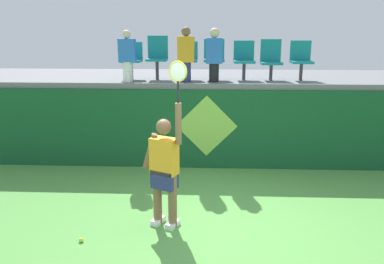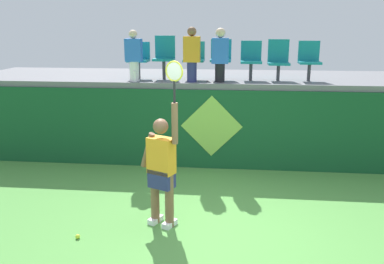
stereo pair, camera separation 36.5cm
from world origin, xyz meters
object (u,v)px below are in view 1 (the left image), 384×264
object	(u,v)px
tennis_ball	(81,240)
stadium_chair_2	(187,58)
stadium_chair_5	(271,58)
stadium_chair_6	(301,58)
spectator_1	(127,55)
stadium_chair_3	(214,57)
stadium_chair_0	(132,58)
stadium_chair_1	(157,55)
stadium_chair_4	(244,58)
water_bottle	(129,77)
tennis_player	(165,167)
spectator_0	(186,54)
spectator_2	(214,54)

from	to	relation	value
tennis_ball	stadium_chair_2	world-z (taller)	stadium_chair_2
stadium_chair_5	stadium_chair_6	bearing A→B (deg)	-0.56
stadium_chair_5	spectator_1	distance (m)	3.04
tennis_ball	stadium_chair_3	world-z (taller)	stadium_chair_3
tennis_ball	stadium_chair_0	xyz separation A→B (m)	(0.04, 3.87, 2.20)
stadium_chair_1	spectator_1	world-z (taller)	spectator_1
stadium_chair_1	stadium_chair_4	xyz separation A→B (m)	(1.87, -0.01, -0.06)
stadium_chair_0	stadium_chair_2	distance (m)	1.21
water_bottle	spectator_1	distance (m)	0.44
tennis_ball	stadium_chair_1	distance (m)	4.53
stadium_chair_4	stadium_chair_5	distance (m)	0.58
tennis_player	stadium_chair_0	xyz separation A→B (m)	(-1.07, 3.32, 1.31)
stadium_chair_2	stadium_chair_5	bearing A→B (deg)	0.38
water_bottle	stadium_chair_3	xyz separation A→B (m)	(1.76, 0.57, 0.37)
tennis_player	spectator_1	world-z (taller)	spectator_1
tennis_player	stadium_chair_4	xyz separation A→B (m)	(1.36, 3.33, 1.32)
tennis_player	spectator_0	distance (m)	3.22
tennis_player	stadium_chair_3	world-z (taller)	stadium_chair_3
tennis_player	stadium_chair_2	bearing A→B (deg)	87.66
tennis_ball	stadium_chair_3	bearing A→B (deg)	64.75
stadium_chair_0	stadium_chair_4	size ratio (longest dim) A/B	0.96
spectator_0	tennis_player	bearing A→B (deg)	-92.71
stadium_chair_2	stadium_chair_4	world-z (taller)	stadium_chair_4
stadium_chair_0	spectator_2	distance (m)	1.84
spectator_2	stadium_chair_4	bearing A→B (deg)	32.93
stadium_chair_6	spectator_0	bearing A→B (deg)	-169.39
stadium_chair_2	tennis_player	bearing A→B (deg)	-92.34
stadium_chair_5	stadium_chair_2	bearing A→B (deg)	-179.62
tennis_ball	stadium_chair_1	size ratio (longest dim) A/B	0.07
tennis_ball	spectator_1	distance (m)	4.11
stadium_chair_0	stadium_chair_6	distance (m)	3.64
tennis_player	water_bottle	distance (m)	3.10
tennis_player	spectator_0	size ratio (longest dim) A/B	2.21
stadium_chair_1	spectator_1	size ratio (longest dim) A/B	0.88
tennis_player	stadium_chair_1	distance (m)	3.64
stadium_chair_2	stadium_chair_5	xyz separation A→B (m)	(1.79, 0.01, -0.01)
tennis_ball	stadium_chair_5	size ratio (longest dim) A/B	0.08
stadium_chair_3	spectator_0	size ratio (longest dim) A/B	0.77
stadium_chair_5	stadium_chair_1	bearing A→B (deg)	-179.98
stadium_chair_5	spectator_2	world-z (taller)	spectator_2
spectator_2	spectator_0	bearing A→B (deg)	-176.25
stadium_chair_1	spectator_0	world-z (taller)	spectator_0
stadium_chair_0	stadium_chair_3	xyz separation A→B (m)	(1.79, 0.00, 0.03)
stadium_chair_1	tennis_player	bearing A→B (deg)	-81.25
stadium_chair_2	spectator_2	distance (m)	0.72
water_bottle	stadium_chair_2	size ratio (longest dim) A/B	0.28
tennis_player	stadium_chair_0	size ratio (longest dim) A/B	3.10
stadium_chair_4	spectator_2	size ratio (longest dim) A/B	0.75
stadium_chair_1	spectator_2	world-z (taller)	spectator_2
stadium_chair_1	stadium_chair_6	distance (m)	3.08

